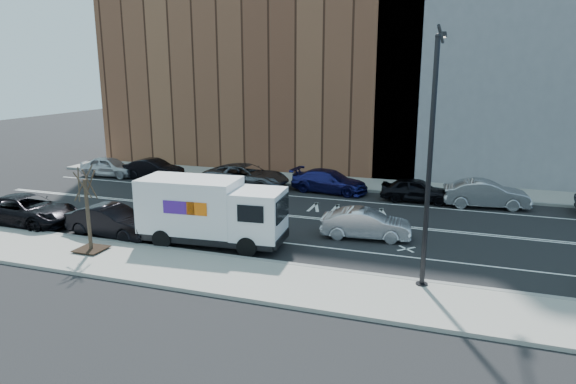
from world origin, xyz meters
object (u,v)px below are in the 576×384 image
Objects in this scene: far_parked_a at (109,167)px; far_parked_b at (154,169)px; fedex_van at (210,211)px; driving_sedan at (366,224)px.

far_parked_a is 3.68m from far_parked_b.
fedex_van is 1.59× the size of far_parked_a.
fedex_van is at bearing -130.80° from far_parked_a.
driving_sedan is at bearing -114.24° from far_parked_b.
far_parked_a reaches higher than driving_sedan.
fedex_van is 1.62× the size of driving_sedan.
fedex_van is at bearing -135.91° from far_parked_b.
far_parked_b is 18.98m from driving_sedan.
far_parked_b is at bearing -87.87° from far_parked_a.
far_parked_a is at bearing 96.25° from far_parked_b.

